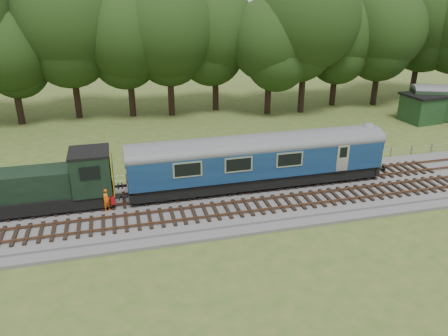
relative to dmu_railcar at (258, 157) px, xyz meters
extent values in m
plane|color=#3A5920|center=(-3.02, -1.40, -2.61)|extent=(120.00, 120.00, 0.00)
cube|color=#4C4C4F|center=(-3.02, -1.40, -2.43)|extent=(70.00, 7.00, 0.35)
cube|color=brown|center=(-3.02, -0.72, -2.12)|extent=(66.50, 0.07, 0.14)
cube|color=brown|center=(-3.02, 0.72, -2.12)|extent=(66.50, 0.07, 0.14)
cube|color=brown|center=(-3.02, -3.72, -2.12)|extent=(66.50, 0.07, 0.14)
cube|color=brown|center=(-3.02, -2.28, -2.12)|extent=(66.50, 0.07, 0.14)
cube|color=black|center=(-0.01, 0.00, -1.55)|extent=(17.46, 2.52, 0.85)
cube|color=#0E264D|center=(-0.01, 0.00, -0.12)|extent=(18.00, 2.80, 2.05)
cube|color=#FFF115|center=(9.01, 0.00, -0.50)|extent=(0.06, 2.74, 1.30)
cube|color=black|center=(5.99, 0.00, -1.75)|extent=(2.60, 2.00, 0.55)
cube|color=black|center=(-6.01, 0.00, -1.75)|extent=(2.60, 2.00, 0.55)
cube|color=black|center=(-14.41, 0.00, -1.60)|extent=(8.73, 2.39, 0.85)
cube|color=black|center=(-15.61, 0.00, -0.35)|extent=(6.30, 2.08, 1.70)
cube|color=black|center=(-11.21, 0.00, 0.05)|extent=(2.40, 2.55, 2.60)
cube|color=#9C0C10|center=(-10.03, 0.00, -1.55)|extent=(0.25, 2.60, 0.55)
cube|color=#FFF115|center=(-9.89, 0.00, -0.15)|extent=(0.06, 2.55, 2.30)
imported|color=#FF5E0D|center=(-10.38, -1.21, -1.46)|extent=(0.68, 0.68, 1.59)
cube|color=#193719|center=(22.45, 11.94, -1.22)|extent=(3.63, 3.63, 2.77)
cube|color=black|center=(22.45, 11.94, 0.27)|extent=(3.99, 3.99, 0.22)
camera|label=1|loc=(-9.32, -26.87, 11.10)|focal=35.00mm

